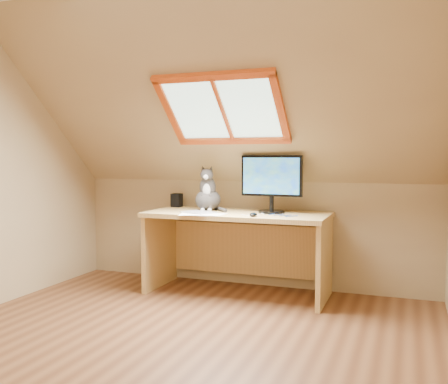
% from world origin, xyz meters
% --- Properties ---
extents(ground, '(3.50, 3.50, 0.00)m').
position_xyz_m(ground, '(0.00, 0.00, 0.00)').
color(ground, brown).
rests_on(ground, ground).
extents(room_shell, '(3.52, 3.52, 2.41)m').
position_xyz_m(room_shell, '(0.00, -0.09, 1.43)').
color(room_shell, tan).
rests_on(room_shell, ground).
extents(desk, '(1.62, 0.71, 0.74)m').
position_xyz_m(desk, '(0.01, 1.45, 0.51)').
color(desk, tan).
rests_on(desk, ground).
extents(monitor, '(0.55, 0.23, 0.51)m').
position_xyz_m(monitor, '(0.30, 1.44, 1.03)').
color(monitor, black).
rests_on(monitor, desk).
extents(cat, '(0.28, 0.32, 0.42)m').
position_xyz_m(cat, '(-0.30, 1.43, 0.89)').
color(cat, '#3C3835').
rests_on(cat, desk).
extents(desk_speaker, '(0.09, 0.09, 0.13)m').
position_xyz_m(desk_speaker, '(-0.71, 1.63, 0.80)').
color(desk_speaker, black).
rests_on(desk_speaker, desk).
extents(graphics_tablet, '(0.34, 0.30, 0.01)m').
position_xyz_m(graphics_tablet, '(-0.30, 1.20, 0.74)').
color(graphics_tablet, '#B2B2B7').
rests_on(graphics_tablet, desk).
extents(mouse, '(0.06, 0.11, 0.03)m').
position_xyz_m(mouse, '(0.24, 1.12, 0.76)').
color(mouse, black).
rests_on(mouse, desk).
extents(papers, '(0.35, 0.30, 0.01)m').
position_xyz_m(papers, '(-0.17, 1.12, 0.74)').
color(papers, white).
rests_on(papers, desk).
extents(cables, '(0.51, 0.26, 0.01)m').
position_xyz_m(cables, '(0.35, 1.26, 0.74)').
color(cables, silver).
rests_on(cables, desk).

